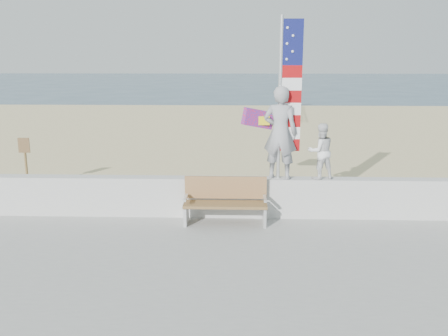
% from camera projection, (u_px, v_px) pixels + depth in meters
% --- Properties ---
extents(ground, '(220.00, 220.00, 0.00)m').
position_uv_depth(ground, '(210.00, 259.00, 8.95)').
color(ground, '#2E485D').
rests_on(ground, ground).
extents(sand, '(90.00, 40.00, 0.08)m').
position_uv_depth(sand, '(225.00, 159.00, 17.71)').
color(sand, beige).
rests_on(sand, ground).
extents(seawall, '(30.00, 0.35, 0.90)m').
position_uv_depth(seawall, '(216.00, 197.00, 10.76)').
color(seawall, beige).
rests_on(seawall, boardwalk).
extents(adult, '(0.86, 0.68, 2.05)m').
position_uv_depth(adult, '(280.00, 133.00, 10.38)').
color(adult, gray).
rests_on(adult, seawall).
extents(child, '(0.71, 0.62, 1.24)m').
position_uv_depth(child, '(321.00, 151.00, 10.44)').
color(child, silver).
rests_on(child, seawall).
extents(bench, '(1.80, 0.57, 1.00)m').
position_uv_depth(bench, '(225.00, 200.00, 10.30)').
color(bench, olive).
rests_on(bench, boardwalk).
extents(flag, '(0.50, 0.08, 3.50)m').
position_uv_depth(flag, '(286.00, 92.00, 10.17)').
color(flag, white).
rests_on(flag, seawall).
extents(parafoil_kite, '(0.94, 0.56, 0.63)m').
position_uv_depth(parafoil_kite, '(259.00, 119.00, 12.88)').
color(parafoil_kite, red).
rests_on(parafoil_kite, ground).
extents(sign, '(0.32, 0.07, 1.46)m').
position_uv_depth(sign, '(25.00, 159.00, 13.31)').
color(sign, olive).
rests_on(sign, sand).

